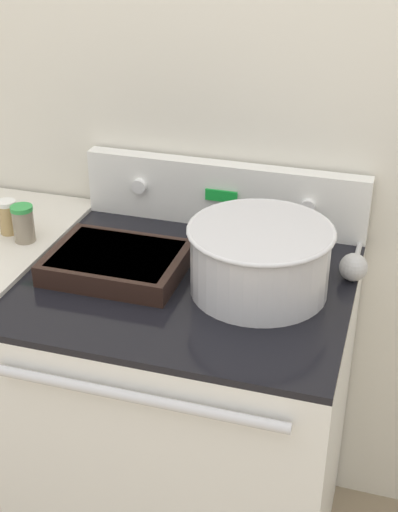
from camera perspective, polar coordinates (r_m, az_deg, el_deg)
The scene contains 8 objects.
kitchen_wall at distance 1.97m, azimuth 2.61°, elevation 11.40°, with size 8.00×0.05×2.50m.
stove_range at distance 2.03m, azimuth -0.70°, elevation -13.42°, with size 0.80×0.73×0.94m.
control_panel at distance 1.99m, azimuth 2.03°, elevation 4.94°, with size 0.80×0.07×0.18m.
mixing_bowl at distance 1.67m, azimuth 4.89°, elevation -0.02°, with size 0.34×0.34×0.17m.
casserole_dish at distance 1.78m, azimuth -6.60°, elevation -0.43°, with size 0.33×0.25×0.05m.
ladle at distance 1.79m, azimuth 12.29°, elevation -0.77°, with size 0.07×0.27×0.07m.
spice_jar_green_cap at distance 1.94m, azimuth -13.87°, elevation 2.54°, with size 0.06×0.06×0.10m.
spice_jar_white_cap at distance 2.00m, azimuth -15.06°, elevation 3.05°, with size 0.05×0.05×0.09m.
Camera 1 is at (0.46, -1.09, 1.83)m, focal length 50.00 mm.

